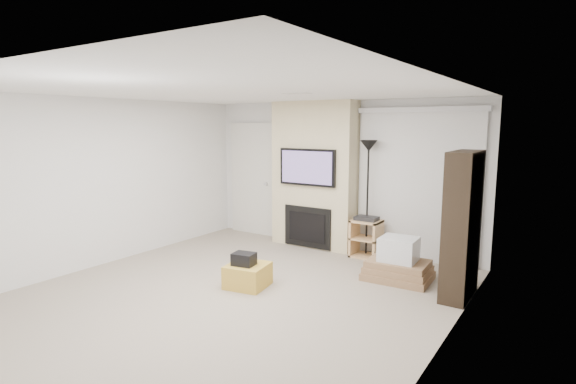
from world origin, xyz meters
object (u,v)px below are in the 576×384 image
Objects in this scene: av_stand at (366,236)px; box_stack at (398,264)px; ottoman at (248,275)px; bookshelf at (462,225)px; floor_lamp at (368,165)px.

av_stand is 0.73× the size of box_stack.
box_stack is at bearing 40.94° from ottoman.
bookshelf is (0.84, -0.18, 0.68)m from box_stack.
ottoman is 2.77m from bookshelf.
ottoman is 2.06m from box_stack.
ottoman is 0.55× the size of box_stack.
box_stack is (0.80, -0.75, -0.12)m from av_stand.
floor_lamp reaches higher than ottoman.
floor_lamp is 1.72m from box_stack.
bookshelf is at bearing -31.21° from floor_lamp.
floor_lamp reaches higher than box_stack.
floor_lamp is 2.83× the size of av_stand.
box_stack is (1.55, 1.35, 0.07)m from ottoman.
floor_lamp is 1.04× the size of bookshelf.
floor_lamp is (0.72, 2.18, 1.32)m from ottoman.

